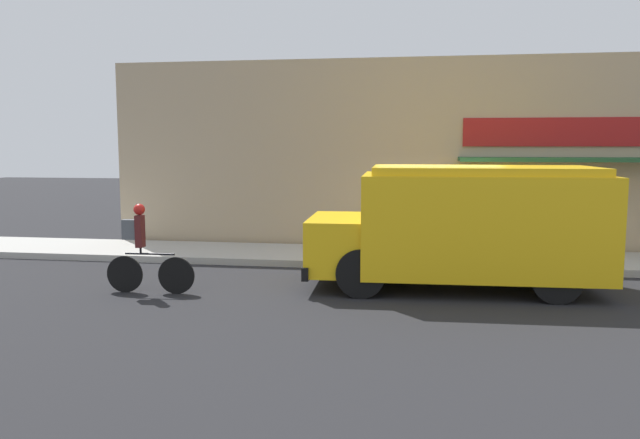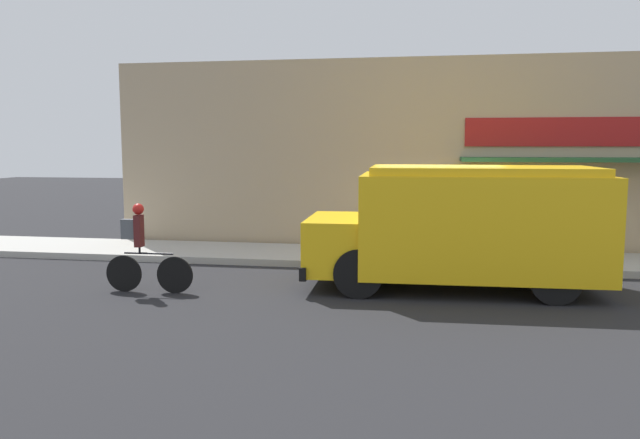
% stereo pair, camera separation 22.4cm
% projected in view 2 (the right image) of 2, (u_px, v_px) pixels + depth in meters
% --- Properties ---
extents(ground_plane, '(70.00, 70.00, 0.00)m').
position_uv_depth(ground_plane, '(436.00, 272.00, 13.24)').
color(ground_plane, '#232326').
extents(sidewalk, '(28.00, 2.30, 0.15)m').
position_uv_depth(sidewalk, '(436.00, 259.00, 14.36)').
color(sidewalk, '#ADAAA3').
rests_on(sidewalk, ground_plane).
extents(storefront, '(16.69, 1.11, 4.83)m').
position_uv_depth(storefront, '(442.00, 156.00, 15.38)').
color(storefront, tan).
rests_on(storefront, ground_plane).
extents(school_bus, '(5.46, 2.75, 2.29)m').
position_uv_depth(school_bus, '(464.00, 225.00, 11.56)').
color(school_bus, yellow).
rests_on(school_bus, ground_plane).
extents(cyclist, '(1.65, 0.20, 1.63)m').
position_uv_depth(cyclist, '(142.00, 250.00, 11.34)').
color(cyclist, black).
rests_on(cyclist, ground_plane).
extents(trash_bin, '(0.47, 0.47, 0.96)m').
position_uv_depth(trash_bin, '(415.00, 233.00, 14.59)').
color(trash_bin, '#38383D').
rests_on(trash_bin, sidewalk).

